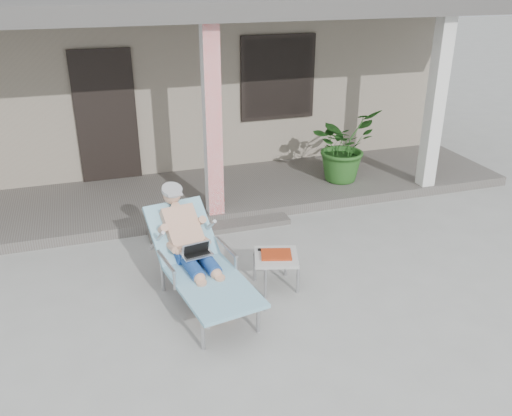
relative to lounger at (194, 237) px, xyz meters
name	(u,v)px	position (x,y,z in m)	size (l,w,h in m)	color
ground	(262,300)	(0.67, -0.30, -0.74)	(60.00, 60.00, 0.00)	#9E9E99
house	(161,59)	(0.67, 6.19, 0.93)	(10.40, 5.40, 3.30)	gray
porch_deck	(203,195)	(0.67, 2.70, -0.67)	(10.00, 2.00, 0.15)	#605B56
porch_overhang	(195,14)	(0.67, 2.64, 2.05)	(10.00, 2.30, 2.85)	silver
porch_step	(221,227)	(0.67, 1.55, -0.70)	(2.00, 0.30, 0.07)	#605B56
lounger	(194,237)	(0.00, 0.00, 0.00)	(0.99, 1.91, 1.20)	#B7B7BC
side_table	(276,259)	(0.91, -0.08, -0.37)	(0.60, 0.60, 0.44)	#B5B5AF
potted_palm	(343,145)	(2.98, 2.48, 0.00)	(1.06, 0.92, 1.17)	#26591E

